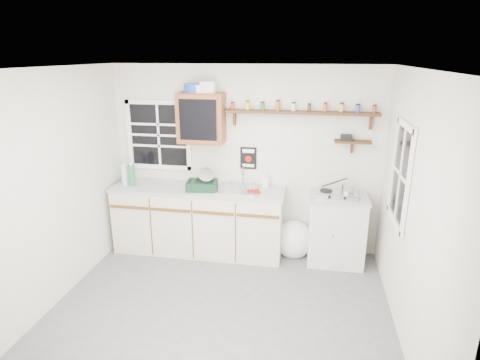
% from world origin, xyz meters
% --- Properties ---
extents(room, '(3.64, 3.24, 2.54)m').
position_xyz_m(room, '(0.00, 0.00, 1.25)').
color(room, '#525254').
rests_on(room, ground).
extents(main_cabinet, '(2.31, 0.63, 0.92)m').
position_xyz_m(main_cabinet, '(-0.58, 1.30, 0.46)').
color(main_cabinet, '#BDB59C').
rests_on(main_cabinet, floor).
extents(right_cabinet, '(0.73, 0.57, 0.91)m').
position_xyz_m(right_cabinet, '(1.25, 1.32, 0.46)').
color(right_cabinet, silver).
rests_on(right_cabinet, floor).
extents(sink, '(0.52, 0.44, 0.29)m').
position_xyz_m(sink, '(-0.05, 1.30, 0.93)').
color(sink, '#B2B2B6').
rests_on(sink, main_cabinet).
extents(upper_cabinet, '(0.60, 0.32, 0.65)m').
position_xyz_m(upper_cabinet, '(-0.55, 1.44, 1.82)').
color(upper_cabinet, brown).
rests_on(upper_cabinet, wall_back).
extents(upper_cabinet_clutter, '(0.41, 0.24, 0.14)m').
position_xyz_m(upper_cabinet_clutter, '(-0.57, 1.44, 2.21)').
color(upper_cabinet_clutter, '#1939A4').
rests_on(upper_cabinet_clutter, upper_cabinet).
extents(spice_shelf, '(1.91, 0.18, 0.34)m').
position_xyz_m(spice_shelf, '(0.73, 1.51, 1.93)').
color(spice_shelf, black).
rests_on(spice_shelf, wall_back).
extents(secondary_shelf, '(0.45, 0.16, 0.24)m').
position_xyz_m(secondary_shelf, '(1.36, 1.52, 1.58)').
color(secondary_shelf, black).
rests_on(secondary_shelf, wall_back).
extents(warning_sign, '(0.22, 0.02, 0.30)m').
position_xyz_m(warning_sign, '(0.05, 1.59, 1.28)').
color(warning_sign, black).
rests_on(warning_sign, wall_back).
extents(window_back, '(0.93, 0.03, 0.98)m').
position_xyz_m(window_back, '(-1.20, 1.59, 1.55)').
color(window_back, black).
rests_on(window_back, wall_back).
extents(window_right, '(0.03, 0.78, 1.08)m').
position_xyz_m(window_right, '(1.79, 0.55, 1.45)').
color(window_right, black).
rests_on(window_right, wall_back).
extents(water_bottles, '(0.19, 0.09, 0.32)m').
position_xyz_m(water_bottles, '(-1.53, 1.25, 1.07)').
color(water_bottles, silver).
rests_on(water_bottles, main_cabinet).
extents(dish_rack, '(0.42, 0.34, 0.29)m').
position_xyz_m(dish_rack, '(-0.49, 1.23, 1.01)').
color(dish_rack, black).
rests_on(dish_rack, main_cabinet).
extents(soap_bottle, '(0.10, 0.10, 0.19)m').
position_xyz_m(soap_bottle, '(0.31, 1.48, 1.01)').
color(soap_bottle, white).
rests_on(soap_bottle, main_cabinet).
extents(rag, '(0.20, 0.18, 0.02)m').
position_xyz_m(rag, '(0.18, 1.23, 0.93)').
color(rag, maroon).
rests_on(rag, main_cabinet).
extents(hotplate, '(0.53, 0.31, 0.08)m').
position_xyz_m(hotplate, '(1.22, 1.31, 0.94)').
color(hotplate, '#B2B2B6').
rests_on(hotplate, right_cabinet).
extents(saucepan, '(0.40, 0.19, 0.17)m').
position_xyz_m(saucepan, '(1.34, 1.31, 1.03)').
color(saucepan, '#B2B2B6').
rests_on(saucepan, hotplate).
extents(trash_bag, '(0.46, 0.42, 0.53)m').
position_xyz_m(trash_bag, '(0.71, 1.40, 0.23)').
color(trash_bag, white).
rests_on(trash_bag, floor).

